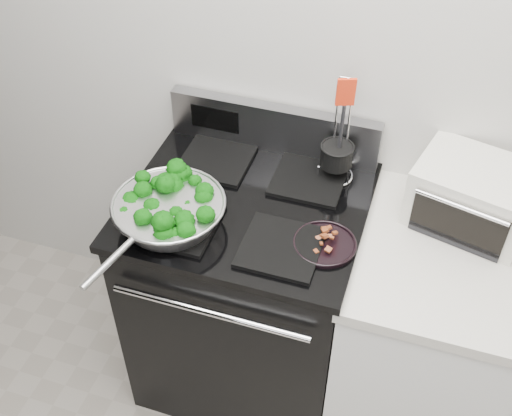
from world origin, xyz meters
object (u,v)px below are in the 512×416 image
at_px(gas_range, 248,291).
at_px(skillet, 169,211).
at_px(bacon_plate, 325,241).
at_px(utensil_holder, 336,161).
at_px(toaster_oven, 473,195).

bearing_deg(gas_range, skillet, -138.15).
xyz_separation_m(bacon_plate, utensil_holder, (-0.05, 0.33, 0.05)).
height_order(skillet, bacon_plate, skillet).
bearing_deg(utensil_holder, toaster_oven, -25.02).
xyz_separation_m(utensil_holder, toaster_oven, (0.45, -0.04, 0.00)).
xyz_separation_m(bacon_plate, toaster_oven, (0.41, 0.29, 0.06)).
height_order(bacon_plate, toaster_oven, toaster_oven).
relative_size(gas_range, skillet, 1.99).
bearing_deg(bacon_plate, toaster_oven, 35.19).
bearing_deg(bacon_plate, skillet, -173.16).
bearing_deg(bacon_plate, gas_range, 158.04).
distance_m(bacon_plate, utensil_holder, 0.34).
relative_size(bacon_plate, utensil_holder, 0.50).
distance_m(gas_range, bacon_plate, 0.57).
bearing_deg(toaster_oven, gas_range, -152.47).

